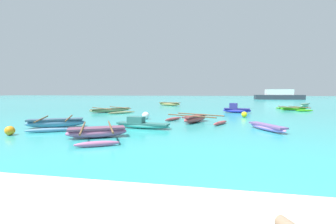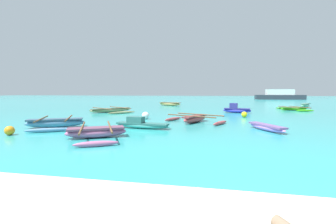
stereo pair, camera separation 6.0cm
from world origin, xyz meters
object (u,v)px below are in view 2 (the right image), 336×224
object	(u,v)px
moored_boat_1	(294,109)
moored_boat_9	(195,119)
moored_boat_6	(56,123)
mooring_buoy_1	(146,116)
moored_boat_8	(305,105)
moored_boat_7	(267,127)
moored_boat_2	(111,110)
moored_boat_4	(96,132)
mooring_buoy_0	(10,131)
moored_boat_0	(141,124)
distant_ferry	(280,95)
moored_boat_3	(170,104)
mooring_buoy_2	(244,114)
moored_boat_5	(236,109)

from	to	relation	value
moored_boat_1	moored_boat_9	size ratio (longest dim) A/B	1.02
moored_boat_6	mooring_buoy_1	size ratio (longest dim) A/B	7.52
moored_boat_8	mooring_buoy_1	xyz separation A→B (m)	(-16.00, -15.62, -0.01)
moored_boat_1	moored_boat_7	xyz separation A→B (m)	(-5.85, -13.84, 0.00)
moored_boat_2	mooring_buoy_1	world-z (taller)	mooring_buoy_1
moored_boat_1	moored_boat_8	xyz separation A→B (m)	(3.07, 5.19, 0.10)
moored_boat_1	moored_boat_4	xyz separation A→B (m)	(-13.12, -16.91, 0.06)
moored_boat_8	moored_boat_9	world-z (taller)	moored_boat_9
moored_boat_2	moored_boat_7	distance (m)	14.35
moored_boat_6	mooring_buoy_0	bearing A→B (deg)	-130.64
moored_boat_8	mooring_buoy_0	distance (m)	30.05
moored_boat_0	distant_ferry	size ratio (longest dim) A/B	0.26
moored_boat_4	moored_boat_1	bearing A→B (deg)	24.27
moored_boat_0	moored_boat_3	size ratio (longest dim) A/B	0.90
moored_boat_9	moored_boat_7	bearing A→B (deg)	-96.88
moored_boat_0	moored_boat_6	bearing A→B (deg)	-165.06
moored_boat_3	mooring_buoy_0	distance (m)	22.48
mooring_buoy_2	moored_boat_8	bearing A→B (deg)	55.22
mooring_buoy_0	mooring_buoy_2	bearing A→B (deg)	39.80
moored_boat_6	moored_boat_8	world-z (taller)	moored_boat_6
moored_boat_1	mooring_buoy_1	xyz separation A→B (m)	(-12.93, -10.44, 0.08)
moored_boat_0	moored_boat_5	distance (m)	11.57
moored_boat_6	moored_boat_5	bearing A→B (deg)	17.76
moored_boat_0	moored_boat_9	distance (m)	3.79
moored_boat_3	distant_ferry	bearing A→B (deg)	77.64
moored_boat_0	mooring_buoy_0	distance (m)	5.78
moored_boat_7	mooring_buoy_1	xyz separation A→B (m)	(-7.08, 3.40, 0.08)
moored_boat_3	mooring_buoy_2	bearing A→B (deg)	-35.36
moored_boat_2	moored_boat_9	distance (m)	10.06
moored_boat_3	moored_boat_9	size ratio (longest dim) A/B	0.86
moored_boat_5	distant_ferry	xyz separation A→B (m)	(15.36, 41.69, 0.76)
distant_ferry	moored_boat_9	bearing A→B (deg)	-110.83
moored_boat_4	moored_boat_7	distance (m)	7.89
mooring_buoy_2	mooring_buoy_0	bearing A→B (deg)	-140.20
moored_boat_3	moored_boat_4	world-z (taller)	moored_boat_4
moored_boat_5	moored_boat_3	bearing A→B (deg)	140.01
moored_boat_7	mooring_buoy_1	distance (m)	7.85
moored_boat_1	moored_boat_8	size ratio (longest dim) A/B	1.54
moored_boat_2	mooring_buoy_2	xyz separation A→B (m)	(11.62, -2.26, 0.01)
moored_boat_3	mooring_buoy_2	world-z (taller)	moored_boat_3
moored_boat_6	moored_boat_9	xyz separation A→B (m)	(7.09, 3.36, -0.02)
moored_boat_2	moored_boat_8	size ratio (longest dim) A/B	1.90
moored_boat_4	distant_ferry	world-z (taller)	distant_ferry
moored_boat_0	moored_boat_1	xyz separation A→B (m)	(12.03, 14.28, -0.04)
moored_boat_4	moored_boat_3	bearing A→B (deg)	64.42
moored_boat_6	mooring_buoy_2	bearing A→B (deg)	5.43
moored_boat_9	mooring_buoy_0	bearing A→B (deg)	152.62
moored_boat_0	moored_boat_6	xyz separation A→B (m)	(-4.52, -0.57, 0.03)
mooring_buoy_0	mooring_buoy_1	size ratio (longest dim) A/B	0.79
moored_boat_7	moored_boat_8	size ratio (longest dim) A/B	0.93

